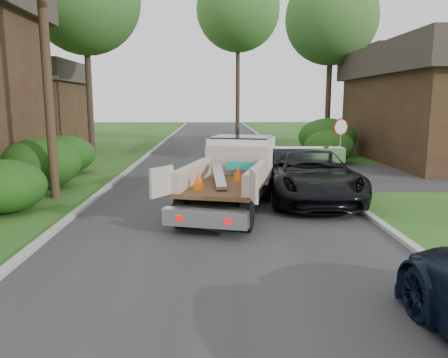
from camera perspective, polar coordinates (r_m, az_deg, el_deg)
ground at (r=9.93m, az=-0.15°, el=-8.44°), size 120.00×120.00×0.00m
road at (r=19.67m, az=-0.81°, el=0.84°), size 8.00×90.00×0.02m
curb_left at (r=20.04m, az=-12.62°, el=0.93°), size 0.20×90.00×0.12m
curb_right at (r=20.13m, az=10.94°, el=1.03°), size 0.20×90.00×0.12m
stop_sign at (r=19.25m, az=14.96°, el=5.62°), size 0.71×0.32×2.48m
utility_pole at (r=15.47m, az=-22.36°, el=16.84°), size 2.42×1.25×10.00m
house_left_far at (r=34.11m, az=-24.70°, el=8.97°), size 7.56×7.56×6.00m
hedge_left_a at (r=13.99m, az=-26.77°, el=-0.86°), size 2.34×2.34×1.53m
hedge_left_b at (r=17.26m, az=-22.82°, el=1.88°), size 2.86×2.86×1.87m
hedge_left_c at (r=20.63m, az=-20.09°, el=3.03°), size 2.60×2.60×1.70m
hedge_right_a at (r=23.32m, az=13.53°, el=4.11°), size 2.60×2.60×1.70m
hedge_right_b at (r=26.37m, az=13.36°, el=5.33°), size 3.38×3.38×2.21m
tree_right_far at (r=30.88m, az=13.87°, el=19.70°), size 6.00×6.00×11.50m
tree_center_far at (r=40.25m, az=1.86°, el=21.26°), size 7.20×7.20×14.60m
flatbed_truck at (r=13.26m, az=1.48°, el=1.23°), size 3.56×5.81×2.06m
black_pickup at (r=14.46m, az=11.20°, el=0.56°), size 2.96×5.98×1.63m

